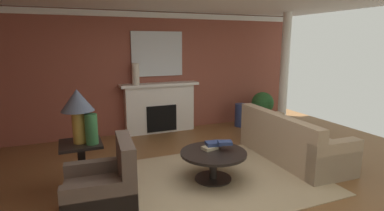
# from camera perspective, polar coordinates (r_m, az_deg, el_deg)

# --- Properties ---
(ground_plane) EXTENTS (8.97, 8.97, 0.00)m
(ground_plane) POSITION_cam_1_polar(r_m,az_deg,el_deg) (4.55, 4.80, -15.24)
(ground_plane) COLOR brown
(wall_fireplace) EXTENTS (7.50, 0.12, 2.73)m
(wall_fireplace) POSITION_cam_1_polar(r_m,az_deg,el_deg) (7.13, -7.17, 6.08)
(wall_fireplace) COLOR brown
(wall_fireplace) RESTS_ON ground_plane
(crown_moulding) EXTENTS (7.50, 0.08, 0.12)m
(crown_moulding) POSITION_cam_1_polar(r_m,az_deg,el_deg) (7.05, -7.27, 16.49)
(crown_moulding) COLOR white
(area_rug) EXTENTS (3.19, 2.41, 0.01)m
(area_rug) POSITION_cam_1_polar(r_m,az_deg,el_deg) (4.80, 3.97, -13.62)
(area_rug) COLOR tan
(area_rug) RESTS_ON ground_plane
(fireplace) EXTENTS (1.80, 0.35, 1.15)m
(fireplace) POSITION_cam_1_polar(r_m,az_deg,el_deg) (7.08, -6.02, -0.66)
(fireplace) COLOR white
(fireplace) RESTS_ON ground_plane
(mantel_mirror) EXTENTS (1.19, 0.04, 1.00)m
(mantel_mirror) POSITION_cam_1_polar(r_m,az_deg,el_deg) (7.04, -6.53, 9.59)
(mantel_mirror) COLOR silver
(sofa) EXTENTS (0.96, 2.12, 0.85)m
(sofa) POSITION_cam_1_polar(r_m,az_deg,el_deg) (5.74, 17.98, -6.72)
(sofa) COLOR tan
(sofa) RESTS_ON ground_plane
(armchair_near_window) EXTENTS (0.86, 0.86, 0.95)m
(armchair_near_window) POSITION_cam_1_polar(r_m,az_deg,el_deg) (3.89, -16.28, -15.53)
(armchair_near_window) COLOR brown
(armchair_near_window) RESTS_ON ground_plane
(coffee_table) EXTENTS (1.00, 1.00, 0.45)m
(coffee_table) POSITION_cam_1_polar(r_m,az_deg,el_deg) (4.67, 4.03, -9.96)
(coffee_table) COLOR black
(coffee_table) RESTS_ON ground_plane
(side_table) EXTENTS (0.56, 0.56, 0.70)m
(side_table) POSITION_cam_1_polar(r_m,az_deg,el_deg) (4.61, -19.93, -10.09)
(side_table) COLOR black
(side_table) RESTS_ON ground_plane
(table_lamp) EXTENTS (0.44, 0.44, 0.75)m
(table_lamp) POSITION_cam_1_polar(r_m,az_deg,el_deg) (4.38, -20.68, -0.00)
(table_lamp) COLOR #B28E38
(table_lamp) RESTS_ON side_table
(vase_on_side_table) EXTENTS (0.17, 0.17, 0.42)m
(vase_on_side_table) POSITION_cam_1_polar(r_m,az_deg,el_deg) (4.34, -18.34, -4.22)
(vase_on_side_table) COLOR #33703D
(vase_on_side_table) RESTS_ON side_table
(vase_mantel_left) EXTENTS (0.16, 0.16, 0.47)m
(vase_mantel_left) POSITION_cam_1_polar(r_m,az_deg,el_deg) (6.77, -10.54, 5.83)
(vase_mantel_left) COLOR beige
(vase_mantel_left) RESTS_ON fireplace
(vase_tall_corner) EXTENTS (0.30, 0.30, 0.57)m
(vase_tall_corner) POSITION_cam_1_polar(r_m,az_deg,el_deg) (7.67, 9.13, -1.78)
(vase_tall_corner) COLOR navy
(vase_tall_corner) RESTS_ON ground_plane
(book_red_cover) EXTENTS (0.25, 0.20, 0.05)m
(book_red_cover) POSITION_cam_1_polar(r_m,az_deg,el_deg) (4.71, 3.33, -7.94)
(book_red_cover) COLOR tan
(book_red_cover) RESTS_ON coffee_table
(book_art_folio) EXTENTS (0.26, 0.21, 0.06)m
(book_art_folio) POSITION_cam_1_polar(r_m,az_deg,el_deg) (4.75, 4.04, -7.12)
(book_art_folio) COLOR navy
(book_art_folio) RESTS_ON coffee_table
(book_small_novel) EXTENTS (0.24, 0.21, 0.05)m
(book_small_novel) POSITION_cam_1_polar(r_m,az_deg,el_deg) (4.64, 6.21, -6.94)
(book_small_novel) COLOR navy
(book_small_novel) RESTS_ON coffee_table
(potted_plant) EXTENTS (0.56, 0.56, 0.83)m
(potted_plant) POSITION_cam_1_polar(r_m,az_deg,el_deg) (7.92, 13.07, 0.02)
(potted_plant) COLOR #BCB29E
(potted_plant) RESTS_ON ground_plane
(column_white) EXTENTS (0.20, 0.20, 2.73)m
(column_white) POSITION_cam_1_polar(r_m,az_deg,el_deg) (7.51, 16.92, 5.95)
(column_white) COLOR white
(column_white) RESTS_ON ground_plane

